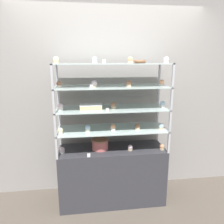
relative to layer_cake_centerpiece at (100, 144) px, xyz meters
name	(u,v)px	position (x,y,z in m)	size (l,w,h in m)	color
ground_plane	(112,199)	(0.15, 0.00, -0.80)	(20.00, 20.00, 0.00)	brown
back_wall	(108,99)	(0.15, 0.38, 0.50)	(8.00, 0.05, 2.60)	gray
display_base	(112,175)	(0.15, 0.00, -0.43)	(1.33, 0.47, 0.73)	#333338
display_riser_lower	(112,130)	(0.15, 0.00, 0.18)	(1.33, 0.47, 0.26)	#B7B7BC
display_riser_middle	(112,109)	(0.15, 0.00, 0.44)	(1.33, 0.47, 0.26)	#B7B7BC
display_riser_upper	(112,87)	(0.15, 0.00, 0.71)	(1.33, 0.47, 0.26)	#B7B7BC
display_riser_top	(112,65)	(0.15, 0.00, 0.97)	(1.33, 0.47, 0.26)	#B7B7BC
layer_cake_centerpiece	(100,144)	(0.00, 0.00, 0.00)	(0.21, 0.21, 0.13)	#C66660
sheet_cake_frosted	(91,107)	(-0.11, -0.05, 0.49)	(0.26, 0.12, 0.06)	#DBBC84
cupcake_0	(62,150)	(-0.46, -0.05, -0.03)	(0.06, 0.06, 0.07)	white
cupcake_1	(130,148)	(0.37, -0.09, -0.03)	(0.06, 0.06, 0.07)	#CCB28C
cupcake_2	(162,147)	(0.76, -0.12, -0.03)	(0.06, 0.06, 0.07)	#CCB28C
price_tag_0	(89,155)	(-0.15, -0.22, -0.05)	(0.04, 0.00, 0.04)	white
cupcake_3	(60,131)	(-0.46, -0.13, 0.23)	(0.06, 0.06, 0.07)	white
cupcake_4	(88,128)	(-0.15, -0.06, 0.23)	(0.06, 0.06, 0.07)	beige
cupcake_5	(113,127)	(0.15, -0.06, 0.23)	(0.06, 0.06, 0.07)	white
cupcake_6	(138,126)	(0.46, -0.07, 0.23)	(0.06, 0.06, 0.07)	#CCB28C
cupcake_7	(161,126)	(0.74, -0.10, 0.23)	(0.06, 0.06, 0.07)	#CCB28C
price_tag_1	(88,134)	(-0.15, -0.22, 0.22)	(0.04, 0.00, 0.04)	white
cupcake_8	(60,107)	(-0.46, -0.05, 0.50)	(0.07, 0.07, 0.08)	white
cupcake_9	(113,105)	(0.16, -0.04, 0.50)	(0.07, 0.07, 0.08)	#CCB28C
cupcake_10	(163,104)	(0.77, -0.05, 0.50)	(0.07, 0.07, 0.08)	white
price_tag_2	(107,110)	(0.07, -0.22, 0.48)	(0.04, 0.00, 0.04)	white
cupcake_11	(59,84)	(-0.45, -0.04, 0.76)	(0.06, 0.06, 0.07)	beige
cupcake_12	(94,84)	(-0.06, -0.05, 0.76)	(0.06, 0.06, 0.07)	#CCB28C
cupcake_13	(129,84)	(0.34, -0.06, 0.76)	(0.06, 0.06, 0.07)	#CCB28C
cupcake_14	(162,83)	(0.74, -0.04, 0.76)	(0.06, 0.06, 0.07)	beige
price_tag_3	(91,87)	(-0.10, -0.22, 0.74)	(0.04, 0.00, 0.04)	white
cupcake_15	(56,60)	(-0.46, -0.12, 1.02)	(0.06, 0.06, 0.07)	#CCB28C
cupcake_16	(95,60)	(-0.05, -0.10, 1.02)	(0.06, 0.06, 0.07)	white
cupcake_17	(130,60)	(0.35, -0.07, 1.02)	(0.06, 0.06, 0.07)	#CCB28C
cupcake_18	(166,60)	(0.76, -0.11, 1.02)	(0.06, 0.06, 0.07)	beige
price_tag_4	(104,61)	(0.04, -0.22, 1.01)	(0.04, 0.00, 0.04)	white
donut_glazed	(140,61)	(0.48, 0.00, 1.00)	(0.14, 0.14, 0.04)	brown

